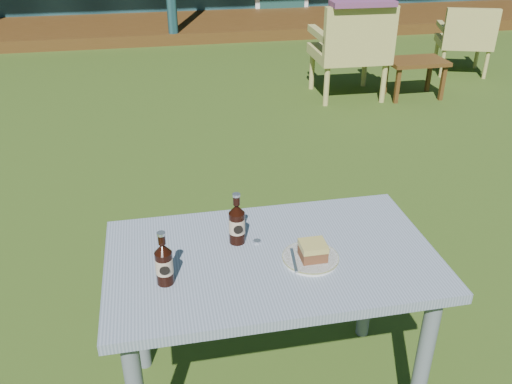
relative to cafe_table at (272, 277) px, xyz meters
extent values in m
plane|color=#334916|center=(0.00, 1.60, -0.62)|extent=(80.00, 80.00, 0.00)
cube|color=#482C11|center=(0.00, 7.20, -0.54)|extent=(15.00, 1.80, 0.16)
cube|color=slate|center=(0.00, 0.00, 0.08)|extent=(1.20, 0.70, 0.04)
cylinder|color=slate|center=(0.52, -0.27, -0.28)|extent=(0.06, 0.06, 0.68)
cylinder|color=slate|center=(-0.52, 0.27, -0.28)|extent=(0.06, 0.06, 0.68)
cylinder|color=slate|center=(0.52, 0.27, -0.28)|extent=(0.06, 0.06, 0.68)
cylinder|color=silver|center=(0.13, -0.06, 0.11)|extent=(0.20, 0.20, 0.01)
cylinder|color=olive|center=(0.13, -0.06, 0.11)|extent=(0.20, 0.20, 0.00)
cube|color=#522E1A|center=(0.13, -0.07, 0.14)|extent=(0.09, 0.08, 0.04)
cube|color=#9E9047|center=(0.13, -0.07, 0.17)|extent=(0.09, 0.09, 0.02)
cube|color=silver|center=(0.06, -0.07, 0.12)|extent=(0.03, 0.14, 0.00)
cylinder|color=black|center=(-0.11, 0.11, 0.16)|extent=(0.06, 0.06, 0.13)
cone|color=black|center=(-0.11, 0.11, 0.25)|extent=(0.06, 0.06, 0.04)
cylinder|color=black|center=(-0.11, 0.11, 0.28)|extent=(0.03, 0.03, 0.04)
cylinder|color=silver|center=(-0.11, 0.11, 0.30)|extent=(0.03, 0.03, 0.01)
cylinder|color=tan|center=(-0.11, 0.11, 0.17)|extent=(0.06, 0.06, 0.06)
cylinder|color=black|center=(-0.11, 0.08, 0.17)|extent=(0.04, 0.00, 0.04)
cylinder|color=black|center=(-0.39, -0.09, 0.16)|extent=(0.06, 0.06, 0.12)
cone|color=black|center=(-0.39, -0.09, 0.24)|extent=(0.06, 0.06, 0.03)
cylinder|color=black|center=(-0.39, -0.09, 0.27)|extent=(0.02, 0.02, 0.03)
cylinder|color=silver|center=(-0.39, -0.09, 0.30)|extent=(0.03, 0.03, 0.01)
cylinder|color=tan|center=(-0.39, -0.09, 0.17)|extent=(0.06, 0.06, 0.06)
cylinder|color=black|center=(-0.39, -0.12, 0.17)|extent=(0.03, 0.00, 0.03)
cylinder|color=silver|center=(-0.04, 0.09, 0.11)|extent=(0.03, 0.03, 0.01)
cube|color=tan|center=(1.66, 3.73, -0.17)|extent=(0.73, 0.69, 0.10)
cube|color=tan|center=(1.65, 3.44, 0.11)|extent=(0.72, 0.11, 0.47)
cube|color=tan|center=(1.97, 3.75, 0.04)|extent=(0.09, 0.63, 0.07)
cube|color=tan|center=(1.34, 3.76, 0.04)|extent=(0.09, 0.63, 0.07)
cylinder|color=tan|center=(1.96, 4.01, -0.42)|extent=(0.06, 0.06, 0.40)
cylinder|color=tan|center=(1.36, 4.02, -0.42)|extent=(0.06, 0.06, 0.40)
cylinder|color=tan|center=(1.95, 3.45, -0.42)|extent=(0.06, 0.06, 0.40)
cylinder|color=tan|center=(1.35, 3.46, -0.42)|extent=(0.06, 0.06, 0.40)
cube|color=tan|center=(3.29, 4.29, -0.26)|extent=(0.72, 0.70, 0.08)
cube|color=tan|center=(3.22, 4.07, -0.02)|extent=(0.58, 0.25, 0.38)
cube|color=tan|center=(3.54, 4.23, -0.09)|extent=(0.22, 0.50, 0.05)
cube|color=tan|center=(3.05, 4.39, -0.09)|extent=(0.22, 0.50, 0.05)
cylinder|color=tan|center=(3.60, 4.43, -0.46)|extent=(0.05, 0.05, 0.32)
cylinder|color=tan|center=(3.13, 4.58, -0.46)|extent=(0.05, 0.05, 0.32)
cylinder|color=tan|center=(3.45, 4.00, -0.46)|extent=(0.05, 0.05, 0.32)
cylinder|color=tan|center=(2.99, 4.15, -0.46)|extent=(0.05, 0.05, 0.32)
cube|color=#643357|center=(1.65, 3.44, 0.37)|extent=(0.62, 0.23, 0.05)
cube|color=#482C11|center=(2.33, 3.54, -0.24)|extent=(0.60, 0.40, 0.04)
cube|color=#482C11|center=(2.08, 3.39, -0.44)|extent=(0.04, 0.04, 0.36)
cube|color=#482C11|center=(2.58, 3.39, -0.44)|extent=(0.04, 0.04, 0.36)
cube|color=#482C11|center=(2.08, 3.69, -0.44)|extent=(0.04, 0.04, 0.36)
cube|color=#482C11|center=(2.58, 3.69, -0.44)|extent=(0.04, 0.04, 0.36)
camera|label=1|loc=(-0.37, -1.58, 1.25)|focal=38.00mm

